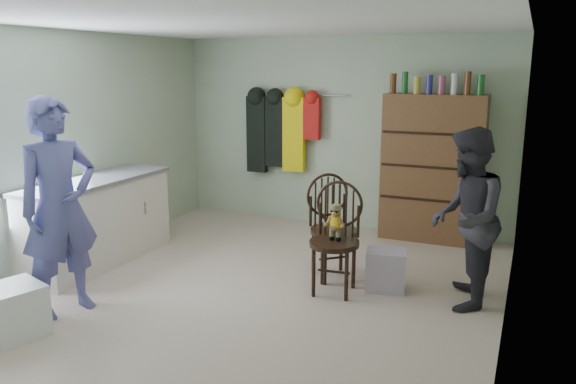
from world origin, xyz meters
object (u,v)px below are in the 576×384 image
at_px(counter, 97,221).
at_px(chair_far, 332,223).
at_px(chair_front, 336,232).
at_px(dresser, 432,168).

relative_size(counter, chair_far, 1.76).
distance_m(chair_front, chair_far, 0.40).
distance_m(chair_front, dresser, 2.12).
distance_m(chair_far, dresser, 1.84).
bearing_deg(chair_front, dresser, 69.53).
height_order(chair_front, chair_far, chair_front).
xyz_separation_m(chair_front, chair_far, (-0.17, 0.36, -0.02)).
xyz_separation_m(counter, dresser, (3.20, 2.30, 0.44)).
height_order(chair_front, dresser, dresser).
xyz_separation_m(chair_front, dresser, (0.54, 2.02, 0.33)).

